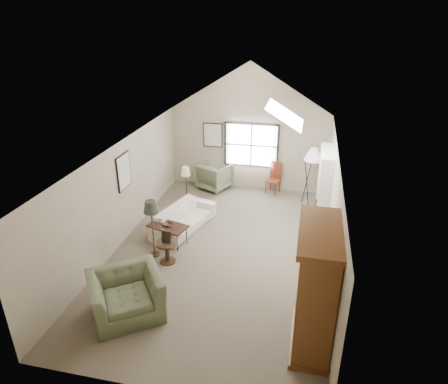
% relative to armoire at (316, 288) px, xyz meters
% --- Properties ---
extents(room_shell, '(5.01, 8.01, 4.00)m').
position_rel_armoire_xyz_m(room_shell, '(-2.18, 2.40, 2.11)').
color(room_shell, '#675D49').
rests_on(room_shell, ground).
extents(window, '(1.72, 0.08, 1.42)m').
position_rel_armoire_xyz_m(window, '(-2.08, 6.36, 0.35)').
color(window, black).
rests_on(window, room_shell).
extents(skylight, '(0.80, 1.20, 0.52)m').
position_rel_armoire_xyz_m(skylight, '(-0.88, 3.30, 2.12)').
color(skylight, white).
rests_on(skylight, room_shell).
extents(wall_art, '(1.97, 3.71, 0.88)m').
position_rel_armoire_xyz_m(wall_art, '(-4.06, 4.34, 0.63)').
color(wall_art, black).
rests_on(wall_art, room_shell).
extents(armoire, '(0.60, 1.50, 2.20)m').
position_rel_armoire_xyz_m(armoire, '(0.00, 0.00, 0.00)').
color(armoire, brown).
rests_on(armoire, ground).
extents(tv_alcove, '(0.32, 1.30, 2.10)m').
position_rel_armoire_xyz_m(tv_alcove, '(0.16, 4.00, 0.05)').
color(tv_alcove, white).
rests_on(tv_alcove, ground).
extents(media_console, '(0.34, 1.18, 0.60)m').
position_rel_armoire_xyz_m(media_console, '(0.14, 4.00, -0.80)').
color(media_console, '#382316').
rests_on(media_console, ground).
extents(tv_panel, '(0.05, 0.90, 0.55)m').
position_rel_armoire_xyz_m(tv_panel, '(0.14, 4.00, -0.18)').
color(tv_panel, black).
rests_on(tv_panel, media_console).
extents(sofa, '(1.36, 2.22, 0.61)m').
position_rel_armoire_xyz_m(sofa, '(-3.38, 3.31, -0.80)').
color(sofa, white).
rests_on(sofa, ground).
extents(armchair_near, '(1.73, 1.69, 0.85)m').
position_rel_armoire_xyz_m(armchair_near, '(-3.43, -0.10, -0.67)').
color(armchair_near, '#535C40').
rests_on(armchair_near, ground).
extents(armchair_far, '(1.22, 1.23, 0.86)m').
position_rel_armoire_xyz_m(armchair_far, '(-3.21, 6.05, -0.67)').
color(armchair_far, '#5F6748').
rests_on(armchair_far, ground).
extents(coffee_table, '(1.07, 0.79, 0.49)m').
position_rel_armoire_xyz_m(coffee_table, '(-3.53, 2.51, -0.86)').
color(coffee_table, '#321B14').
rests_on(coffee_table, ground).
extents(bowl, '(0.29, 0.29, 0.06)m').
position_rel_armoire_xyz_m(bowl, '(-3.53, 2.51, -0.58)').
color(bowl, '#311B14').
rests_on(bowl, coffee_table).
extents(side_table, '(0.64, 0.64, 0.52)m').
position_rel_armoire_xyz_m(side_table, '(-3.28, 1.71, -0.84)').
color(side_table, '#361E16').
rests_on(side_table, ground).
extents(side_chair, '(0.50, 0.50, 1.00)m').
position_rel_armoire_xyz_m(side_chair, '(-1.31, 6.10, -0.60)').
color(side_chair, brown).
rests_on(side_chair, ground).
extents(tripod_lamp, '(0.53, 0.53, 1.80)m').
position_rel_armoire_xyz_m(tripod_lamp, '(-0.16, 5.48, -0.20)').
color(tripod_lamp, silver).
rests_on(tripod_lamp, ground).
extents(dark_lamp, '(0.43, 0.43, 1.45)m').
position_rel_armoire_xyz_m(dark_lamp, '(-3.68, 1.91, -0.37)').
color(dark_lamp, '#25291D').
rests_on(dark_lamp, ground).
extents(tan_lamp, '(0.32, 0.32, 1.30)m').
position_rel_armoire_xyz_m(tan_lamp, '(-3.68, 4.51, -0.45)').
color(tan_lamp, tan).
rests_on(tan_lamp, ground).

